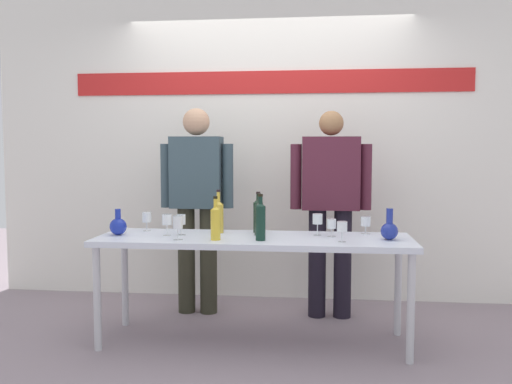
# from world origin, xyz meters

# --- Properties ---
(ground_plane) EXTENTS (10.00, 10.00, 0.00)m
(ground_plane) POSITION_xyz_m (0.00, 0.00, 0.00)
(ground_plane) COLOR gray
(back_wall) EXTENTS (5.04, 0.11, 3.00)m
(back_wall) POSITION_xyz_m (0.00, 1.22, 1.50)
(back_wall) COLOR white
(back_wall) RESTS_ON ground
(display_table) EXTENTS (2.16, 0.63, 0.74)m
(display_table) POSITION_xyz_m (0.00, 0.00, 0.68)
(display_table) COLOR silver
(display_table) RESTS_ON ground
(decanter_blue_left) EXTENTS (0.12, 0.12, 0.19)m
(decanter_blue_left) POSITION_xyz_m (-0.96, -0.02, 0.81)
(decanter_blue_left) COLOR #1B2D9E
(decanter_blue_left) RESTS_ON display_table
(decanter_blue_right) EXTENTS (0.12, 0.12, 0.21)m
(decanter_blue_right) POSITION_xyz_m (0.91, -0.02, 0.81)
(decanter_blue_right) COLOR navy
(decanter_blue_right) RESTS_ON display_table
(presenter_left) EXTENTS (0.60, 0.22, 1.68)m
(presenter_left) POSITION_xyz_m (-0.54, 0.65, 0.96)
(presenter_left) COLOR #302F21
(presenter_left) RESTS_ON ground
(presenter_right) EXTENTS (0.64, 0.22, 1.65)m
(presenter_right) POSITION_xyz_m (0.54, 0.65, 0.95)
(presenter_right) COLOR black
(presenter_right) RESTS_ON ground
(wine_bottle_0) EXTENTS (0.07, 0.07, 0.31)m
(wine_bottle_0) POSITION_xyz_m (-0.27, 0.16, 0.87)
(wine_bottle_0) COLOR gold
(wine_bottle_0) RESTS_ON display_table
(wine_bottle_1) EXTENTS (0.07, 0.07, 0.29)m
(wine_bottle_1) POSITION_xyz_m (-0.24, -0.15, 0.87)
(wine_bottle_1) COLOR gold
(wine_bottle_1) RESTS_ON display_table
(wine_bottle_2) EXTENTS (0.07, 0.07, 0.30)m
(wine_bottle_2) POSITION_xyz_m (0.01, 0.21, 0.88)
(wine_bottle_2) COLOR black
(wine_bottle_2) RESTS_ON display_table
(wine_bottle_3) EXTENTS (0.07, 0.07, 0.29)m
(wine_bottle_3) POSITION_xyz_m (0.03, 0.08, 0.87)
(wine_bottle_3) COLOR #1E3125
(wine_bottle_3) RESTS_ON display_table
(wine_bottle_4) EXTENTS (0.07, 0.07, 0.31)m
(wine_bottle_4) POSITION_xyz_m (0.06, -0.14, 0.88)
(wine_bottle_4) COLOR #122F24
(wine_bottle_4) RESTS_ON display_table
(wine_glass_left_0) EXTENTS (0.06, 0.06, 0.15)m
(wine_glass_left_0) POSITION_xyz_m (-0.52, 0.02, 0.85)
(wine_glass_left_0) COLOR white
(wine_glass_left_0) RESTS_ON display_table
(wine_glass_left_1) EXTENTS (0.07, 0.07, 0.15)m
(wine_glass_left_1) POSITION_xyz_m (-0.61, -0.01, 0.85)
(wine_glass_left_1) COLOR white
(wine_glass_left_1) RESTS_ON display_table
(wine_glass_left_2) EXTENTS (0.07, 0.07, 0.16)m
(wine_glass_left_2) POSITION_xyz_m (-0.48, -0.19, 0.86)
(wine_glass_left_2) COLOR white
(wine_glass_left_2) RESTS_ON display_table
(wine_glass_left_3) EXTENTS (0.07, 0.07, 0.14)m
(wine_glass_left_3) POSITION_xyz_m (-0.81, 0.18, 0.84)
(wine_glass_left_3) COLOR white
(wine_glass_left_3) RESTS_ON display_table
(wine_glass_right_0) EXTENTS (0.06, 0.06, 0.13)m
(wine_glass_right_0) POSITION_xyz_m (0.53, 0.06, 0.83)
(wine_glass_right_0) COLOR white
(wine_glass_right_0) RESTS_ON display_table
(wine_glass_right_1) EXTENTS (0.07, 0.07, 0.14)m
(wine_glass_right_1) POSITION_xyz_m (0.59, -0.15, 0.84)
(wine_glass_right_1) COLOR white
(wine_glass_right_1) RESTS_ON display_table
(wine_glass_right_2) EXTENTS (0.07, 0.07, 0.15)m
(wine_glass_right_2) POSITION_xyz_m (0.44, 0.11, 0.86)
(wine_glass_right_2) COLOR white
(wine_glass_right_2) RESTS_ON display_table
(wine_glass_right_3) EXTENTS (0.07, 0.07, 0.13)m
(wine_glass_right_3) POSITION_xyz_m (0.78, 0.21, 0.83)
(wine_glass_right_3) COLOR white
(wine_glass_right_3) RESTS_ON display_table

